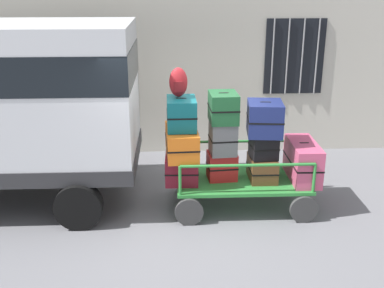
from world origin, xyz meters
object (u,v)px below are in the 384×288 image
at_px(suitcase_midleft_top, 223,107).
at_px(suitcase_center_top, 265,118).
at_px(suitcase_midright_bottom, 303,161).
at_px(suitcase_center_bottom, 262,168).
at_px(suitcase_left_top, 181,114).
at_px(suitcase_midleft_bottom, 222,166).
at_px(suitcase_midleft_middle, 223,138).
at_px(suitcase_left_bottom, 182,167).
at_px(suitcase_left_middle, 182,142).
at_px(suitcase_center_middle, 264,146).
at_px(backpack, 178,82).
at_px(luggage_cart, 241,184).

height_order(suitcase_midleft_top, suitcase_center_top, suitcase_midleft_top).
bearing_deg(suitcase_midright_bottom, suitcase_midleft_top, 177.75).
bearing_deg(suitcase_center_bottom, suitcase_left_top, -178.70).
xyz_separation_m(suitcase_midleft_bottom, suitcase_center_bottom, (0.64, -0.04, -0.03)).
bearing_deg(suitcase_midleft_middle, suitcase_left_bottom, 176.84).
xyz_separation_m(suitcase_left_middle, suitcase_left_top, (0.00, -0.00, 0.45)).
bearing_deg(suitcase_midleft_bottom, suitcase_left_top, -173.57).
bearing_deg(suitcase_center_top, suitcase_left_top, -178.44).
xyz_separation_m(suitcase_center_middle, suitcase_center_top, (-0.00, 0.03, 0.44)).
height_order(suitcase_center_bottom, suitcase_center_top, suitcase_center_top).
relative_size(suitcase_left_top, suitcase_midright_bottom, 0.63).
bearing_deg(suitcase_midleft_middle, suitcase_midright_bottom, -0.62).
bearing_deg(suitcase_left_middle, suitcase_midleft_middle, 2.28).
height_order(suitcase_left_bottom, suitcase_left_middle, suitcase_left_middle).
bearing_deg(backpack, suitcase_midleft_middle, -4.69).
bearing_deg(backpack, suitcase_midleft_top, -1.63).
xyz_separation_m(suitcase_left_top, suitcase_midright_bottom, (1.91, 0.01, -0.80)).
bearing_deg(suitcase_left_top, suitcase_left_middle, 90.00).
bearing_deg(suitcase_midleft_bottom, suitcase_midleft_middle, -90.00).
relative_size(suitcase_left_top, suitcase_midleft_middle, 1.20).
height_order(luggage_cart, suitcase_center_top, suitcase_center_top).
bearing_deg(backpack, suitcase_midleft_bottom, -0.91).
height_order(suitcase_left_middle, backpack, backpack).
distance_m(suitcase_left_top, suitcase_midleft_bottom, 1.09).
relative_size(suitcase_left_middle, suitcase_left_top, 1.55).
height_order(suitcase_midleft_middle, suitcase_center_bottom, suitcase_midleft_middle).
bearing_deg(suitcase_left_bottom, suitcase_left_middle, -90.00).
height_order(suitcase_midleft_top, suitcase_midright_bottom, suitcase_midleft_top).
relative_size(suitcase_left_bottom, suitcase_midleft_top, 1.26).
distance_m(suitcase_midleft_bottom, suitcase_center_top, 1.01).
xyz_separation_m(suitcase_left_top, suitcase_midleft_bottom, (0.64, 0.07, -0.88)).
relative_size(suitcase_midleft_top, suitcase_center_middle, 1.30).
relative_size(suitcase_center_middle, backpack, 0.99).
distance_m(suitcase_left_bottom, suitcase_left_middle, 0.44).
xyz_separation_m(luggage_cart, suitcase_left_middle, (-0.95, -0.04, 0.74)).
bearing_deg(suitcase_midright_bottom, backpack, 177.96).
bearing_deg(suitcase_midleft_middle, suitcase_left_top, -177.58).
distance_m(suitcase_center_top, suitcase_midright_bottom, 0.95).
xyz_separation_m(suitcase_center_top, backpack, (-1.31, 0.05, 0.56)).
relative_size(suitcase_left_top, suitcase_midleft_bottom, 1.25).
distance_m(suitcase_left_middle, suitcase_midright_bottom, 1.94).
xyz_separation_m(luggage_cart, suitcase_left_bottom, (-0.95, 0.02, 0.31)).
relative_size(suitcase_center_middle, suitcase_midright_bottom, 0.45).
bearing_deg(suitcase_left_top, suitcase_center_top, 1.56).
height_order(luggage_cart, suitcase_left_top, suitcase_left_top).
bearing_deg(suitcase_midleft_middle, backpack, 175.31).
relative_size(suitcase_midleft_middle, backpack, 1.15).
bearing_deg(suitcase_center_top, suitcase_center_bottom, -90.00).
distance_m(suitcase_left_middle, suitcase_center_bottom, 1.35).
distance_m(suitcase_left_top, backpack, 0.47).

